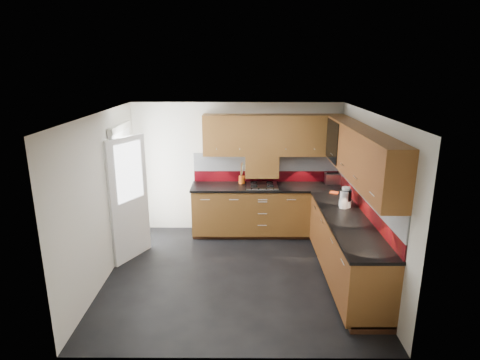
{
  "coord_description": "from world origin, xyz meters",
  "views": [
    {
      "loc": [
        0.09,
        -5.41,
        3.03
      ],
      "look_at": [
        0.06,
        0.65,
        1.29
      ],
      "focal_mm": 30.0,
      "sensor_mm": 36.0,
      "label": 1
    }
  ],
  "objects_px": {
    "utensil_pot": "(242,178)",
    "food_processor": "(345,198)",
    "gas_hob": "(262,185)",
    "toaster": "(333,179)"
  },
  "relations": [
    {
      "from": "gas_hob",
      "to": "food_processor",
      "type": "height_order",
      "value": "food_processor"
    },
    {
      "from": "utensil_pot",
      "to": "toaster",
      "type": "relative_size",
      "value": 1.45
    },
    {
      "from": "utensil_pot",
      "to": "food_processor",
      "type": "bearing_deg",
      "value": -38.45
    },
    {
      "from": "gas_hob",
      "to": "toaster",
      "type": "relative_size",
      "value": 2.02
    },
    {
      "from": "utensil_pot",
      "to": "food_processor",
      "type": "distance_m",
      "value": 2.02
    },
    {
      "from": "toaster",
      "to": "food_processor",
      "type": "xyz_separation_m",
      "value": [
        -0.08,
        -1.24,
        0.05
      ]
    },
    {
      "from": "toaster",
      "to": "food_processor",
      "type": "bearing_deg",
      "value": -93.59
    },
    {
      "from": "gas_hob",
      "to": "toaster",
      "type": "xyz_separation_m",
      "value": [
        1.3,
        0.17,
        0.08
      ]
    },
    {
      "from": "utensil_pot",
      "to": "gas_hob",
      "type": "bearing_deg",
      "value": -27.79
    },
    {
      "from": "gas_hob",
      "to": "utensil_pot",
      "type": "relative_size",
      "value": 1.39
    }
  ]
}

